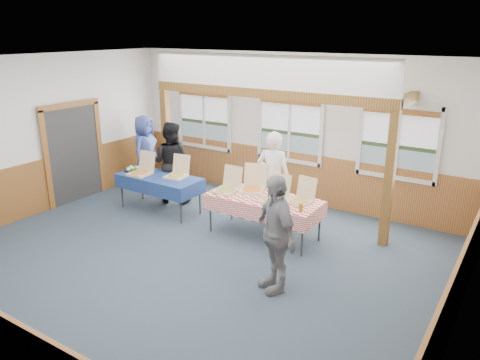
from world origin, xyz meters
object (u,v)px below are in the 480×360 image
at_px(table_left, 159,179).
at_px(woman_black, 171,162).
at_px(person_grey, 275,234).
at_px(man_blue, 145,150).
at_px(table_right, 264,200).
at_px(woman_white, 273,178).

bearing_deg(table_left, woman_black, 92.62).
relative_size(table_left, person_grey, 1.11).
bearing_deg(table_left, man_blue, 128.92).
height_order(table_right, woman_white, woman_white).
bearing_deg(woman_black, man_blue, -38.34).
bearing_deg(woman_black, person_grey, 136.44).
bearing_deg(table_left, table_right, -12.00).
bearing_deg(man_blue, woman_black, -128.30).
height_order(table_left, woman_white, woman_white).
bearing_deg(table_right, man_blue, 160.16).
height_order(table_right, person_grey, person_grey).
xyz_separation_m(table_left, person_grey, (3.52, -1.43, 0.18)).
xyz_separation_m(table_left, woman_white, (2.29, 0.71, 0.22)).
height_order(table_left, woman_black, woman_black).
height_order(woman_black, man_blue, woman_black).
bearing_deg(woman_white, woman_black, -7.36).
bearing_deg(person_grey, table_right, 160.25).
xyz_separation_m(woman_white, woman_black, (-2.46, -0.14, -0.03)).
relative_size(woman_white, man_blue, 1.07).
bearing_deg(man_blue, table_right, -120.22).
bearing_deg(person_grey, woman_white, 154.91).
relative_size(table_left, woman_black, 1.09).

